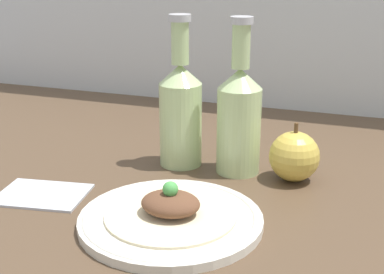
% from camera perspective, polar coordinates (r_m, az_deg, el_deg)
% --- Properties ---
extents(ground_plane, '(1.80, 1.10, 0.04)m').
position_cam_1_polar(ground_plane, '(0.93, -2.32, -5.85)').
color(ground_plane, brown).
extents(plate, '(0.27, 0.27, 0.02)m').
position_cam_1_polar(plate, '(0.78, -2.28, -8.73)').
color(plate, silver).
rests_on(plate, ground_plane).
extents(plated_food, '(0.19, 0.19, 0.05)m').
position_cam_1_polar(plated_food, '(0.77, -2.30, -7.54)').
color(plated_food, beige).
rests_on(plated_food, plate).
extents(cider_bottle_left, '(0.08, 0.08, 0.27)m').
position_cam_1_polar(cider_bottle_left, '(0.96, -1.23, 2.90)').
color(cider_bottle_left, '#B7D18E').
rests_on(cider_bottle_left, ground_plane).
extents(cider_bottle_right, '(0.08, 0.08, 0.27)m').
position_cam_1_polar(cider_bottle_right, '(0.93, 5.04, 2.28)').
color(cider_bottle_right, '#B7D18E').
rests_on(cider_bottle_right, ground_plane).
extents(apple, '(0.09, 0.09, 0.10)m').
position_cam_1_polar(apple, '(0.92, 10.85, -2.04)').
color(apple, gold).
rests_on(apple, ground_plane).
extents(napkin, '(0.15, 0.12, 0.01)m').
position_cam_1_polar(napkin, '(0.90, -15.69, -5.83)').
color(napkin, '#B7BCC6').
rests_on(napkin, ground_plane).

